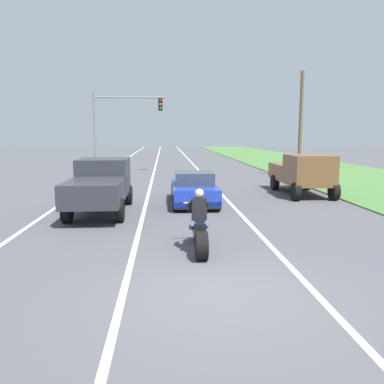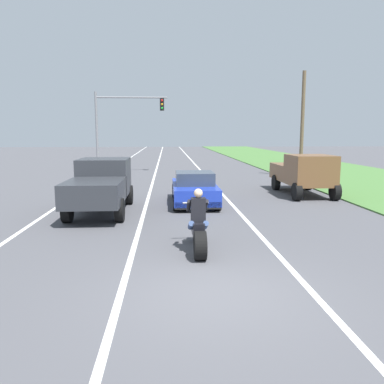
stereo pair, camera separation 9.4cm
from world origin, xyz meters
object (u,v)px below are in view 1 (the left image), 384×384
at_px(sports_car_blue, 194,189).
at_px(pickup_truck_right_shoulder_brown, 302,172).
at_px(pickup_truck_left_lane_dark_grey, 100,184).
at_px(motorcycle_with_rider, 199,229).
at_px(traffic_light_mast_near, 118,119).

relative_size(sports_car_blue, pickup_truck_right_shoulder_brown, 0.90).
relative_size(sports_car_blue, pickup_truck_left_lane_dark_grey, 0.90).
bearing_deg(motorcycle_with_rider, traffic_light_mast_near, 101.89).
relative_size(pickup_truck_right_shoulder_brown, traffic_light_mast_near, 0.80).
height_order(motorcycle_with_rider, sports_car_blue, motorcycle_with_rider).
relative_size(pickup_truck_left_lane_dark_grey, traffic_light_mast_near, 0.80).
distance_m(motorcycle_with_rider, pickup_truck_right_shoulder_brown, 10.73).
distance_m(pickup_truck_right_shoulder_brown, traffic_light_mast_near, 15.46).
xyz_separation_m(motorcycle_with_rider, traffic_light_mast_near, (-4.27, 20.30, 3.45)).
bearing_deg(pickup_truck_left_lane_dark_grey, pickup_truck_right_shoulder_brown, 22.65).
bearing_deg(pickup_truck_left_lane_dark_grey, sports_car_blue, 24.65).
height_order(motorcycle_with_rider, pickup_truck_left_lane_dark_grey, pickup_truck_left_lane_dark_grey).
bearing_deg(traffic_light_mast_near, pickup_truck_right_shoulder_brown, -48.21).
bearing_deg(sports_car_blue, motorcycle_with_rider, -93.23).
bearing_deg(motorcycle_with_rider, pickup_truck_left_lane_dark_grey, 122.02).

